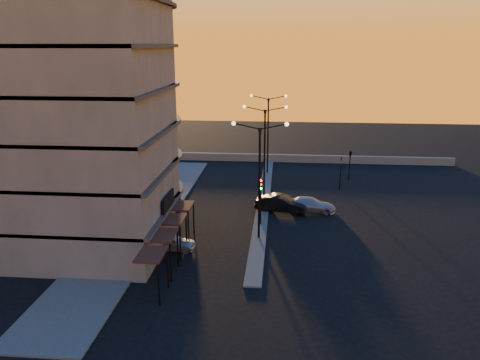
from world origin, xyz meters
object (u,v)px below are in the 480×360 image
traffic_light_main (261,194)px  streetlamp_mid (265,145)px  car_sedan (281,204)px  car_wagon (311,205)px  car_hatchback (172,242)px

traffic_light_main → streetlamp_mid: bearing=90.0°
car_sedan → car_wagon: 2.76m
car_hatchback → car_sedan: car_sedan is taller
car_wagon → traffic_light_main: bearing=136.0°
streetlamp_mid → car_hatchback: size_ratio=2.59×
streetlamp_mid → car_wagon: (4.50, -3.18, -4.93)m
car_hatchback → car_wagon: (11.00, 9.57, 0.04)m
streetlamp_mid → car_wagon: bearing=-35.2°
car_wagon → streetlamp_mid: bearing=59.4°
traffic_light_main → car_sedan: size_ratio=0.89×
streetlamp_mid → car_sedan: 6.15m
car_wagon → car_hatchback: bearing=135.7°
traffic_light_main → car_hatchback: bearing=-139.2°
traffic_light_main → car_sedan: 4.61m
car_sedan → car_wagon: size_ratio=1.04×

